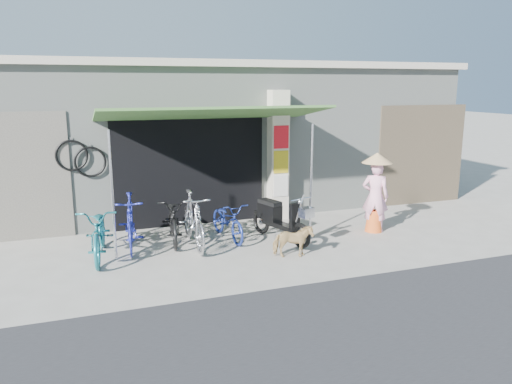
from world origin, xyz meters
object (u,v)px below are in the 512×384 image
object	(u,v)px
bike_navy	(228,220)
bike_teal	(100,232)
bike_black	(174,219)
bike_silver	(193,220)
nun	(375,193)
bike_blue	(130,222)
street_dog	(293,241)
moped	(279,219)

from	to	relation	value
bike_navy	bike_teal	bearing A→B (deg)	-179.37
bike_black	bike_navy	bearing A→B (deg)	-4.86
bike_silver	nun	distance (m)	3.93
bike_teal	bike_silver	distance (m)	1.75
bike_silver	nun	world-z (taller)	nun
bike_blue	nun	bearing A→B (deg)	-0.12
street_dog	moped	bearing A→B (deg)	5.75
street_dog	moped	distance (m)	1.07
bike_teal	street_dog	bearing A→B (deg)	-12.90
bike_blue	bike_silver	distance (m)	1.20
bike_navy	moped	distance (m)	1.04
street_dog	moped	size ratio (longest dim) A/B	0.43
bike_silver	bike_navy	distance (m)	0.82
bike_teal	bike_silver	bearing A→B (deg)	8.62
moped	street_dog	bearing A→B (deg)	-116.32
bike_blue	bike_navy	xyz separation A→B (m)	(1.94, -0.03, -0.13)
bike_silver	moped	bearing A→B (deg)	-4.97
bike_teal	nun	size ratio (longest dim) A/B	1.11
bike_black	moped	size ratio (longest dim) A/B	1.05
nun	street_dog	bearing A→B (deg)	58.82
moped	bike_black	bearing A→B (deg)	144.24
street_dog	moped	xyz separation A→B (m)	(0.15, 1.05, 0.15)
bike_silver	moped	world-z (taller)	bike_silver
bike_teal	moped	bearing A→B (deg)	4.59
nun	bike_blue	bearing A→B (deg)	30.54
moped	nun	xyz separation A→B (m)	(2.18, -0.11, 0.40)
bike_navy	nun	xyz separation A→B (m)	(3.14, -0.52, 0.45)
bike_teal	moped	size ratio (longest dim) A/B	1.12
bike_teal	bike_black	bearing A→B (deg)	26.89
bike_navy	street_dog	distance (m)	1.68
street_dog	moped	world-z (taller)	moped
bike_teal	street_dog	distance (m)	3.52
bike_blue	bike_silver	world-z (taller)	bike_silver
bike_navy	moped	size ratio (longest dim) A/B	0.89
bike_teal	bike_blue	size ratio (longest dim) A/B	1.08
bike_silver	bike_navy	world-z (taller)	bike_silver
bike_black	bike_silver	world-z (taller)	bike_silver
bike_teal	bike_navy	bearing A→B (deg)	13.38
bike_blue	bike_black	bearing A→B (deg)	18.91
bike_silver	street_dog	world-z (taller)	bike_silver
bike_blue	nun	distance (m)	5.12
street_dog	bike_navy	bearing A→B (deg)	42.67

